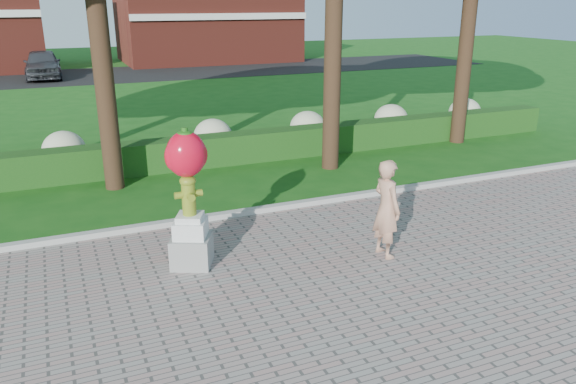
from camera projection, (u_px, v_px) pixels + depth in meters
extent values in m
plane|color=#175014|center=(292.00, 282.00, 8.93)|extent=(100.00, 100.00, 0.00)
cube|color=#ADADA5|center=(234.00, 215.00, 11.51)|extent=(40.00, 0.18, 0.15)
cube|color=#134313|center=(187.00, 153.00, 14.89)|extent=(24.00, 0.70, 0.80)
ellipsoid|color=#B8C394|center=(64.00, 150.00, 14.59)|extent=(1.10, 1.10, 0.99)
ellipsoid|color=#B8C394|center=(213.00, 136.00, 16.08)|extent=(1.10, 1.10, 0.99)
ellipsoid|color=#B8C394|center=(308.00, 127.00, 17.19)|extent=(1.10, 1.10, 0.99)
ellipsoid|color=#B8C394|center=(391.00, 119.00, 18.30)|extent=(1.10, 1.10, 0.99)
ellipsoid|color=#B8C394|center=(465.00, 113.00, 19.41)|extent=(1.10, 1.10, 0.99)
cube|color=black|center=(104.00, 75.00, 33.28)|extent=(50.00, 8.00, 0.02)
cube|color=maroon|center=(206.00, 15.00, 40.43)|extent=(12.00, 8.00, 6.40)
cylinder|color=black|center=(102.00, 56.00, 12.40)|extent=(0.44, 0.44, 6.16)
cylinder|color=black|center=(334.00, 26.00, 13.82)|extent=(0.44, 0.44, 7.28)
cylinder|color=black|center=(466.00, 46.00, 16.78)|extent=(0.44, 0.44, 5.88)
cube|color=gray|center=(192.00, 250.00, 9.35)|extent=(0.84, 0.84, 0.51)
cube|color=silver|center=(191.00, 228.00, 9.22)|extent=(0.68, 0.68, 0.29)
cube|color=silver|center=(190.00, 217.00, 9.16)|extent=(0.54, 0.54, 0.10)
cylinder|color=olive|center=(189.00, 198.00, 9.05)|extent=(0.23, 0.23, 0.57)
ellipsoid|color=olive|center=(188.00, 181.00, 8.96)|extent=(0.27, 0.27, 0.19)
cylinder|color=olive|center=(178.00, 195.00, 8.97)|extent=(0.12, 0.11, 0.11)
cylinder|color=olive|center=(198.00, 193.00, 9.09)|extent=(0.12, 0.11, 0.11)
cylinder|color=olive|center=(191.00, 197.00, 8.89)|extent=(0.12, 0.12, 0.12)
cylinder|color=olive|center=(187.00, 176.00, 8.93)|extent=(0.08, 0.08, 0.05)
ellipsoid|color=red|center=(186.00, 154.00, 8.81)|extent=(0.64, 0.57, 0.74)
ellipsoid|color=red|center=(175.00, 157.00, 8.75)|extent=(0.32, 0.32, 0.47)
ellipsoid|color=red|center=(198.00, 154.00, 8.89)|extent=(0.32, 0.32, 0.47)
cylinder|color=#216116|center=(185.00, 131.00, 8.69)|extent=(0.10, 0.10, 0.12)
ellipsoid|color=#216116|center=(185.00, 133.00, 8.70)|extent=(0.25, 0.25, 0.08)
imported|color=tan|center=(387.00, 209.00, 9.52)|extent=(0.45, 0.65, 1.72)
imported|color=#383A3F|center=(43.00, 64.00, 31.56)|extent=(1.94, 4.72, 1.60)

